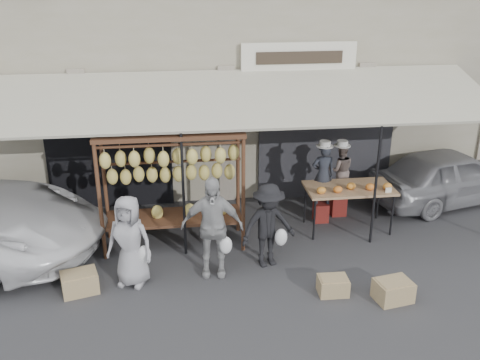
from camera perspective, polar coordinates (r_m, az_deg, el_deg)
The scene contains 16 objects.
ground_plane at distance 9.02m, azimuth 0.93°, elevation -11.04°, with size 90.00×90.00×0.00m, color #2D2D30.
shophouse at distance 14.08m, azimuth -2.81°, elevation 16.81°, with size 24.00×6.15×7.30m.
awning at distance 10.10m, azimuth -0.75°, elevation 8.58°, with size 10.00×2.35×2.92m.
banana_rack at distance 9.59m, azimuth -7.34°, elevation 1.39°, with size 2.60×0.90×2.24m.
produce_table at distance 10.58m, azimuth 11.65°, elevation -0.98°, with size 1.70×0.90×1.04m.
vendor_left at distance 10.79m, azimuth 8.85°, elevation 0.58°, with size 0.46×0.30×1.26m, color #282C36.
vendor_right at distance 11.16m, azimuth 10.66°, elevation 1.04°, with size 0.55×0.42×1.12m, color #6E5F59.
customer_left at distance 8.84m, azimuth -11.69°, elevation -6.42°, with size 0.76×0.50×1.56m, color #97969C.
customer_mid at distance 8.89m, azimuth -3.01°, elevation -5.02°, with size 1.03×0.43×1.76m, color #A2A2A2.
customer_right at distance 9.20m, azimuth 3.02°, elevation -4.89°, with size 0.98×0.57×1.52m, color black.
stool_left at distance 11.11m, azimuth 8.60°, elevation -3.39°, with size 0.28×0.28×0.40m, color maroon.
stool_right at distance 11.46m, azimuth 10.39°, elevation -2.60°, with size 0.31×0.31×0.44m, color maroon.
crate_near_a at distance 8.85m, azimuth 9.88°, elevation -11.04°, with size 0.47×0.36×0.28m, color tan.
crate_near_b at distance 8.89m, azimuth 16.02°, elevation -11.27°, with size 0.55×0.42×0.33m, color tan.
crate_far at distance 9.12m, azimuth -16.72°, elevation -10.42°, with size 0.56×0.42×0.34m, color tan.
sedan at distance 12.58m, azimuth 21.49°, elevation 0.43°, with size 1.46×3.63×1.24m, color gray.
Camera 1 is at (-1.08, -7.48, 4.92)m, focal length 40.00 mm.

